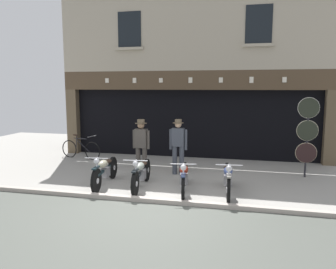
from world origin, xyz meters
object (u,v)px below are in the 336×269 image
motorcycle_center_right (228,178)px  tyre_sign_pole (307,131)px  motorcycle_center (184,176)px  advert_board_near (149,112)px  shopkeeper_center (178,144)px  motorcycle_center_left (141,173)px  salesman_left (141,143)px  motorcycle_left (105,170)px  advert_board_far (124,112)px  leaning_bicycle (81,149)px

motorcycle_center_right → tyre_sign_pole: 3.24m
motorcycle_center → advert_board_near: bearing=-71.8°
shopkeeper_center → motorcycle_center: bearing=105.9°
motorcycle_center_left → tyre_sign_pole: bearing=-159.0°
motorcycle_center → salesman_left: bearing=-52.6°
motorcycle_center → tyre_sign_pole: bearing=-154.8°
tyre_sign_pole → salesman_left: bearing=-172.8°
advert_board_near → motorcycle_left: bearing=-90.3°
motorcycle_center_left → tyre_sign_pole: size_ratio=0.85×
motorcycle_center → salesman_left: 2.37m
shopkeeper_center → advert_board_far: 3.93m
shopkeeper_center → advert_board_near: 3.27m
motorcycle_center_left → shopkeeper_center: shopkeeper_center is taller
salesman_left → shopkeeper_center: 1.17m
motorcycle_left → shopkeeper_center: 2.44m
salesman_left → shopkeeper_center: size_ratio=0.99×
motorcycle_center_left → advert_board_near: (-1.03, 4.31, 1.30)m
motorcycle_center → advert_board_near: 5.06m
motorcycle_center_right → leaning_bicycle: motorcycle_center_right is taller
tyre_sign_pole → leaning_bicycle: tyre_sign_pole is taller
advert_board_far → motorcycle_center: bearing=-53.2°
advert_board_far → advert_board_near: bearing=-0.0°
motorcycle_center_right → shopkeeper_center: shopkeeper_center is taller
motorcycle_center_left → shopkeeper_center: 1.85m
motorcycle_center_left → advert_board_far: size_ratio=1.99×
motorcycle_center_right → tyre_sign_pole: (2.19, 2.17, 0.97)m
motorcycle_center_right → shopkeeper_center: size_ratio=1.19×
motorcycle_center → advert_board_near: (-2.21, 4.36, 1.31)m
motorcycle_left → motorcycle_center_left: bearing=174.2°
tyre_sign_pole → motorcycle_center_left: bearing=-154.1°
motorcycle_center_right → advert_board_far: (-4.38, 4.31, 1.29)m
motorcycle_left → motorcycle_center: (2.23, -0.06, -0.01)m
motorcycle_center → salesman_left: size_ratio=1.20×
motorcycle_left → advert_board_near: (0.02, 4.30, 1.30)m
motorcycle_center_left → motorcycle_center: size_ratio=1.01×
salesman_left → advert_board_near: bearing=-74.9°
motorcycle_left → tyre_sign_pole: tyre_sign_pole is taller
advert_board_far → leaning_bicycle: bearing=-136.6°
shopkeeper_center → tyre_sign_pole: 3.86m
advert_board_near → leaning_bicycle: 3.00m
motorcycle_center → salesman_left: (-1.67, 1.60, 0.54)m
motorcycle_left → motorcycle_center_left: size_ratio=1.00×
motorcycle_left → advert_board_near: advert_board_near is taller
shopkeeper_center → advert_board_far: advert_board_far is taller
motorcycle_center_left → advert_board_far: (-2.09, 4.31, 1.29)m
motorcycle_left → tyre_sign_pole: size_ratio=0.85×
motorcycle_center_right → leaning_bicycle: size_ratio=1.17×
salesman_left → motorcycle_left: bearing=73.6°
motorcycle_center_left → salesman_left: salesman_left is taller
motorcycle_center → motorcycle_center_right: 1.11m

